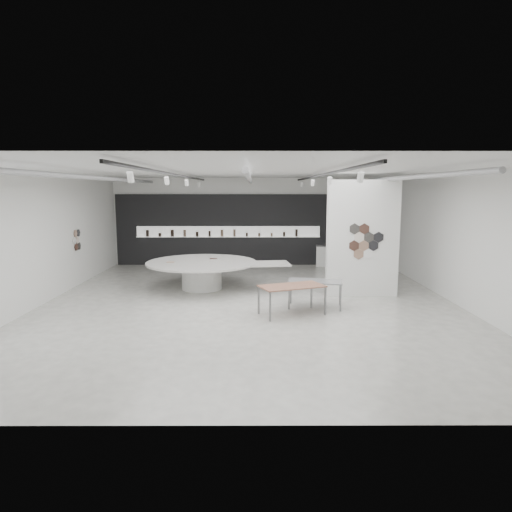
{
  "coord_description": "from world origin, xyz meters",
  "views": [
    {
      "loc": [
        0.16,
        -13.03,
        3.31
      ],
      "look_at": [
        0.2,
        1.2,
        1.22
      ],
      "focal_mm": 32.0,
      "sensor_mm": 36.0,
      "label": 1
    }
  ],
  "objects_px": {
    "display_island": "(204,271)",
    "kitchen_counter": "(334,256)",
    "sample_table_stone": "(315,283)",
    "sample_table_wood": "(292,288)",
    "partition_column": "(363,239)"
  },
  "relations": [
    {
      "from": "partition_column",
      "to": "kitchen_counter",
      "type": "bearing_deg",
      "value": 88.84
    },
    {
      "from": "sample_table_stone",
      "to": "kitchen_counter",
      "type": "xyz_separation_m",
      "value": [
        1.75,
        7.01,
        -0.25
      ]
    },
    {
      "from": "sample_table_stone",
      "to": "kitchen_counter",
      "type": "height_order",
      "value": "kitchen_counter"
    },
    {
      "from": "sample_table_stone",
      "to": "sample_table_wood",
      "type": "bearing_deg",
      "value": -133.86
    },
    {
      "from": "display_island",
      "to": "kitchen_counter",
      "type": "height_order",
      "value": "kitchen_counter"
    },
    {
      "from": "sample_table_wood",
      "to": "kitchen_counter",
      "type": "relative_size",
      "value": 1.14
    },
    {
      "from": "display_island",
      "to": "sample_table_stone",
      "type": "distance_m",
      "value": 4.17
    },
    {
      "from": "partition_column",
      "to": "sample_table_stone",
      "type": "relative_size",
      "value": 2.27
    },
    {
      "from": "display_island",
      "to": "partition_column",
      "type": "bearing_deg",
      "value": -17.32
    },
    {
      "from": "sample_table_stone",
      "to": "kitchen_counter",
      "type": "relative_size",
      "value": 0.97
    },
    {
      "from": "sample_table_wood",
      "to": "sample_table_stone",
      "type": "bearing_deg",
      "value": 46.14
    },
    {
      "from": "sample_table_wood",
      "to": "kitchen_counter",
      "type": "height_order",
      "value": "kitchen_counter"
    },
    {
      "from": "display_island",
      "to": "kitchen_counter",
      "type": "xyz_separation_m",
      "value": [
        5.15,
        4.59,
        -0.16
      ]
    },
    {
      "from": "display_island",
      "to": "sample_table_stone",
      "type": "relative_size",
      "value": 3.14
    },
    {
      "from": "partition_column",
      "to": "sample_table_stone",
      "type": "height_order",
      "value": "partition_column"
    }
  ]
}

